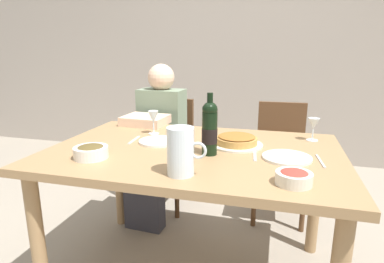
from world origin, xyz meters
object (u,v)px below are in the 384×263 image
Objects in this scene: salad_bowl at (294,177)px; dinner_plate_right_setting at (287,158)px; olive_bowl at (91,151)px; wine_glass_left_diner at (314,125)px; dining_table at (194,166)px; diner_left at (156,138)px; water_pitcher at (181,154)px; wine_glass_right_diner at (153,118)px; wine_bottle at (210,128)px; chair_left at (168,145)px; dinner_plate_left_setting at (159,141)px; chair_right at (280,153)px; baked_tart at (237,141)px.

salad_bowl is 0.31m from dinner_plate_right_setting.
olive_bowl is at bearing -165.56° from dinner_plate_right_setting.
dinner_plate_right_setting is (-0.14, -0.37, -0.09)m from wine_glass_left_diner.
dining_table is at bearing 31.46° from olive_bowl.
salad_bowl is 1.08× the size of wine_glass_left_diner.
water_pitcher is at bearing 120.48° from diner_left.
wine_glass_right_diner is at bearing 113.48° from diner_left.
wine_bottle reaches higher than chair_left.
wine_glass_left_diner is at bearing 28.51° from dining_table.
wine_glass_left_diner is at bearing 168.23° from diner_left.
dining_table is 0.25m from dinner_plate_left_setting.
diner_left is 1.33× the size of chair_right.
water_pitcher is 0.69m from wine_glass_right_diner.
chair_right is (-0.04, 1.23, -0.29)m from salad_bowl.
dinner_plate_left_setting is (0.22, 0.34, -0.03)m from olive_bowl.
wine_glass_right_diner is at bearing 38.82° from chair_right.
wine_bottle is 0.24m from baked_tart.
wine_glass_right_diner is 1.07m from chair_right.
chair_left and chair_right have the same top height.
wine_glass_right_diner is (-0.32, 0.23, 0.19)m from dining_table.
wine_glass_left_diner is at bearing 104.38° from chair_right.
wine_glass_right_diner reaches higher than chair_left.
dinner_plate_left_setting is at bearing 121.48° from water_pitcher.
baked_tart is 0.43m from dinner_plate_left_setting.
baked_tart is 1.74× the size of olive_bowl.
dining_table is at bearing -151.49° from wine_glass_left_diner.
dinner_plate_right_setting is at bearing 89.37° from chair_right.
baked_tart is at bearing 7.03° from dinner_plate_left_setting.
wine_glass_left_diner reaches higher than dinner_plate_left_setting.
olive_bowl is at bearing -148.88° from baked_tart.
dining_table is 0.44m from wine_glass_right_diner.
dinner_plate_left_setting is at bearing 109.43° from chair_left.
salad_bowl is 0.99m from wine_glass_right_diner.
wine_bottle is 0.65m from wine_glass_left_diner.
dining_table is at bearing -17.21° from dinner_plate_left_setting.
dinner_plate_right_setting is at bearing 36.97° from water_pitcher.
wine_glass_left_diner is (0.57, 0.69, 0.00)m from water_pitcher.
salad_bowl reaches higher than dinner_plate_left_setting.
water_pitcher is 0.91× the size of dinner_plate_left_setting.
dinner_plate_left_setting is 0.96× the size of dinner_plate_right_setting.
dining_table is 5.32× the size of baked_tart.
salad_bowl is at bearing -35.06° from wine_bottle.
water_pitcher is 1.40× the size of wine_glass_right_diner.
dinner_plate_right_setting is (0.90, 0.23, -0.03)m from olive_bowl.
wine_glass_right_diner is 0.17× the size of chair_right.
wine_glass_left_diner reaches higher than chair_right.
dinner_plate_right_setting is at bearing 139.15° from chair_left.
dinner_plate_right_setting is at bearing -8.51° from dinner_plate_left_setting.
water_pitcher is 0.50m from dinner_plate_left_setting.
salad_bowl is 0.64× the size of dinner_plate_left_setting.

